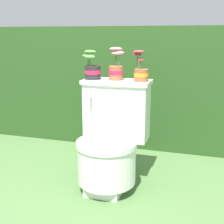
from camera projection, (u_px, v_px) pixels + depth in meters
ground_plane at (106, 189)px, 2.25m from camera, size 12.00×12.00×0.00m
hedge_backdrop at (143, 84)px, 3.29m from camera, size 4.38×0.82×1.16m
toilet at (111, 138)px, 2.27m from camera, size 0.50×0.58×0.76m
potted_plant_left at (92, 68)px, 2.31m from camera, size 0.14×0.12×0.22m
potted_plant_midleft at (116, 68)px, 2.28m from camera, size 0.12×0.13×0.24m
potted_plant_middle at (141, 72)px, 2.20m from camera, size 0.12×0.10×0.22m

